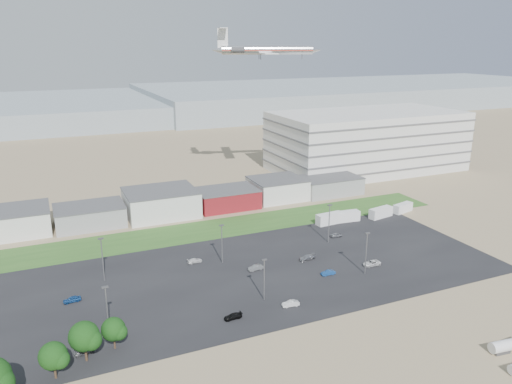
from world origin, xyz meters
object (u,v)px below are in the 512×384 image
box_trailer_a (330,219)px  parked_car_13 (291,304)px  airliner (267,50)px  parked_car_3 (233,316)px  parked_car_5 (72,299)px  parked_car_7 (256,268)px  parked_car_8 (336,235)px  parked_car_0 (372,263)px  parked_car_6 (195,261)px  storage_tank_nw (501,346)px  parked_car_12 (307,257)px  parked_car_1 (328,273)px  parked_car_10 (85,351)px

box_trailer_a → parked_car_13: (-34.00, -39.59, -1.04)m
airliner → parked_car_3: bearing=-104.0°
parked_car_5 → parked_car_13: size_ratio=1.00×
parked_car_7 → parked_car_8: 31.43m
airliner → parked_car_8: (-4.98, -58.08, -50.08)m
parked_car_0 → parked_car_6: (-39.77, 19.30, -0.08)m
parked_car_3 → parked_car_0: bearing=100.4°
box_trailer_a → parked_car_6: 47.31m
parked_car_6 → parked_car_13: bearing=-162.2°
storage_tank_nw → parked_car_6: storage_tank_nw is taller
parked_car_7 → parked_car_8: parked_car_7 is taller
parked_car_6 → parked_car_12: 28.52m
parked_car_1 → parked_car_7: parked_car_7 is taller
parked_car_8 → parked_car_0: bearing=-179.9°
parked_car_7 → parked_car_13: size_ratio=1.05×
parked_car_0 → parked_car_5: parked_car_0 is taller
parked_car_5 → parked_car_0: bearing=75.1°
parked_car_7 → parked_car_10: size_ratio=1.04×
parked_car_1 → parked_car_6: (-27.11, 19.44, -0.03)m
parked_car_6 → parked_car_8: 41.99m
airliner → parked_car_13: airliner is taller
parked_car_7 → parked_car_13: parked_car_7 is taller
parked_car_0 → parked_car_3: parked_car_0 is taller
parked_car_3 → parked_car_6: (0.81, 28.76, 0.00)m
parked_car_1 → parked_car_13: size_ratio=0.95×
parked_car_6 → parked_car_8: size_ratio=1.11×
parked_car_7 → parked_car_10: (-41.53, -19.00, -0.10)m
parked_car_3 → parked_car_12: size_ratio=0.85×
parked_car_1 → parked_car_10: parked_car_1 is taller
storage_tank_nw → airliner: size_ratio=0.10×
parked_car_5 → parked_car_6: bearing=99.9°
storage_tank_nw → parked_car_12: 50.16m
parked_car_7 → parked_car_8: size_ratio=1.14×
storage_tank_nw → box_trailer_a: (7.22, 69.18, 0.41)m
parked_car_3 → parked_car_7: parked_car_7 is taller
parked_car_6 → parked_car_7: 15.91m
parked_car_5 → parked_car_8: bearing=91.0°
box_trailer_a → parked_car_10: size_ratio=2.34×
parked_car_5 → parked_car_10: 20.42m
parked_car_7 → parked_car_12: same height
parked_car_8 → parked_car_12: parked_car_12 is taller
airliner → parked_car_12: size_ratio=9.24×
storage_tank_nw → parked_car_6: (-38.86, 58.54, -0.68)m
parked_car_12 → parked_car_13: size_ratio=1.20×
parked_car_6 → parked_car_8: (41.99, 0.41, 0.03)m
parked_car_3 → parked_car_7: (13.16, 18.72, 0.09)m
parked_car_3 → parked_car_6: bearing=175.6°
parked_car_6 → parked_car_10: (-29.18, -29.04, -0.01)m
storage_tank_nw → parked_car_13: size_ratio=1.12×
parked_car_0 → parked_car_13: size_ratio=1.23×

